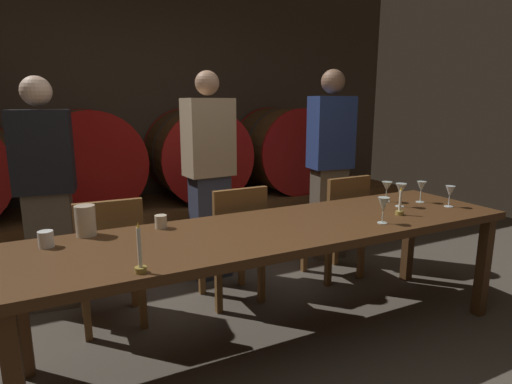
# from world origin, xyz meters

# --- Properties ---
(ground_plane) EXTENTS (8.69, 8.69, 0.00)m
(ground_plane) POSITION_xyz_m (0.00, 0.00, 0.00)
(ground_plane) COLOR #4C443A
(back_wall) EXTENTS (6.69, 0.24, 2.95)m
(back_wall) POSITION_xyz_m (0.00, 2.89, 1.47)
(back_wall) COLOR #473A2D
(back_wall) RESTS_ON ground
(barrel_shelf) EXTENTS (6.02, 0.90, 0.43)m
(barrel_shelf) POSITION_xyz_m (0.00, 2.34, 0.22)
(barrel_shelf) COLOR brown
(barrel_shelf) RESTS_ON ground
(wine_barrel_center_left) EXTENTS (0.97, 0.78, 0.97)m
(wine_barrel_center_left) POSITION_xyz_m (-0.55, 2.34, 0.91)
(wine_barrel_center_left) COLOR brown
(wine_barrel_center_left) RESTS_ON barrel_shelf
(wine_barrel_center_right) EXTENTS (0.97, 0.78, 0.97)m
(wine_barrel_center_right) POSITION_xyz_m (0.53, 2.34, 0.91)
(wine_barrel_center_right) COLOR #513319
(wine_barrel_center_right) RESTS_ON barrel_shelf
(wine_barrel_far_right) EXTENTS (0.97, 0.78, 0.97)m
(wine_barrel_far_right) POSITION_xyz_m (1.59, 2.34, 0.91)
(wine_barrel_far_right) COLOR #513319
(wine_barrel_far_right) RESTS_ON barrel_shelf
(dining_table) EXTENTS (2.97, 0.79, 0.75)m
(dining_table) POSITION_xyz_m (0.29, 0.14, 0.68)
(dining_table) COLOR #4C2D16
(dining_table) RESTS_ON ground
(chair_left) EXTENTS (0.41, 0.41, 0.88)m
(chair_left) POSITION_xyz_m (-0.61, 0.78, 0.49)
(chair_left) COLOR brown
(chair_left) RESTS_ON ground
(chair_center) EXTENTS (0.40, 0.40, 0.88)m
(chair_center) POSITION_xyz_m (0.25, 0.75, 0.49)
(chair_center) COLOR brown
(chair_center) RESTS_ON ground
(chair_right) EXTENTS (0.41, 0.41, 0.88)m
(chair_right) POSITION_xyz_m (1.20, 0.76, 0.49)
(chair_right) COLOR brown
(chair_right) RESTS_ON ground
(guest_left) EXTENTS (0.41, 0.29, 1.63)m
(guest_left) POSITION_xyz_m (-0.93, 1.29, 0.83)
(guest_left) COLOR brown
(guest_left) RESTS_ON ground
(guest_center) EXTENTS (0.40, 0.27, 1.70)m
(guest_center) POSITION_xyz_m (0.26, 1.27, 0.87)
(guest_center) COLOR #33384C
(guest_center) RESTS_ON ground
(guest_right) EXTENTS (0.40, 0.28, 1.74)m
(guest_right) POSITION_xyz_m (1.43, 1.22, 0.90)
(guest_right) COLOR brown
(guest_right) RESTS_ON ground
(candle_left) EXTENTS (0.05, 0.05, 0.22)m
(candle_left) POSITION_xyz_m (-0.60, -0.19, 0.81)
(candle_left) COLOR olive
(candle_left) RESTS_ON dining_table
(candle_right) EXTENTS (0.05, 0.05, 0.18)m
(candle_right) POSITION_xyz_m (1.09, 0.01, 0.80)
(candle_right) COLOR olive
(candle_right) RESTS_ON dining_table
(pitcher) EXTENTS (0.11, 0.11, 0.17)m
(pitcher) POSITION_xyz_m (-0.76, 0.46, 0.83)
(pitcher) COLOR beige
(pitcher) RESTS_ON dining_table
(wine_glass_far_left) EXTENTS (0.07, 0.07, 0.16)m
(wine_glass_far_left) POSITION_xyz_m (0.85, -0.09, 0.86)
(wine_glass_far_left) COLOR silver
(wine_glass_far_left) RESTS_ON dining_table
(wine_glass_left) EXTENTS (0.07, 0.07, 0.16)m
(wine_glass_left) POSITION_xyz_m (1.25, 0.17, 0.87)
(wine_glass_left) COLOR silver
(wine_glass_left) RESTS_ON dining_table
(wine_glass_center) EXTENTS (0.08, 0.08, 0.15)m
(wine_glass_center) POSITION_xyz_m (1.27, 0.33, 0.86)
(wine_glass_center) COLOR silver
(wine_glass_center) RESTS_ON dining_table
(wine_glass_right) EXTENTS (0.06, 0.06, 0.15)m
(wine_glass_right) POSITION_xyz_m (1.48, 0.20, 0.86)
(wine_glass_right) COLOR silver
(wine_glass_right) RESTS_ON dining_table
(wine_glass_far_right) EXTENTS (0.06, 0.06, 0.15)m
(wine_glass_far_right) POSITION_xyz_m (1.55, 0.01, 0.85)
(wine_glass_far_right) COLOR white
(wine_glass_far_right) RESTS_ON dining_table
(cup_left) EXTENTS (0.07, 0.07, 0.08)m
(cup_left) POSITION_xyz_m (-0.96, 0.35, 0.79)
(cup_left) COLOR white
(cup_left) RESTS_ON dining_table
(cup_right) EXTENTS (0.07, 0.07, 0.08)m
(cup_right) POSITION_xyz_m (-0.36, 0.41, 0.79)
(cup_right) COLOR beige
(cup_right) RESTS_ON dining_table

